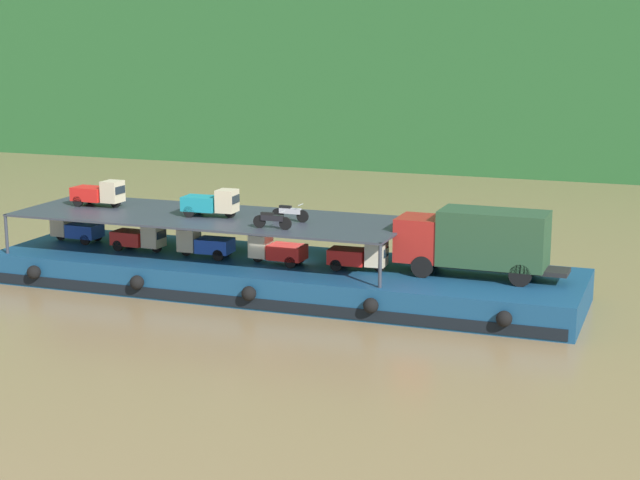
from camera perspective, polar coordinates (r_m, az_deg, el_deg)
ground_plane at (r=49.58m, az=-2.17°, el=-2.89°), size 400.00×400.00×0.00m
cargo_barge at (r=49.36m, az=-2.19°, el=-2.05°), size 28.90×7.88×1.50m
covered_lorry at (r=46.34m, az=8.78°, el=-0.02°), size 7.88×2.38×3.10m
cargo_rack at (r=50.36m, az=-6.20°, el=1.30°), size 19.70×6.54×2.00m
mini_truck_lower_stern at (r=55.01m, az=-13.59°, el=0.62°), size 2.78×1.28×1.38m
mini_truck_lower_aft at (r=52.11m, az=-10.12°, el=0.15°), size 2.79×1.29×1.38m
mini_truck_lower_mid at (r=50.19m, az=-6.52°, el=-0.20°), size 2.78×1.27×1.38m
mini_truck_lower_fore at (r=48.52m, az=-2.47°, el=-0.55°), size 2.78×1.26×1.38m
mini_truck_lower_bow at (r=47.28m, az=2.22°, el=-0.89°), size 2.78×1.26×1.38m
mini_truck_upper_stern at (r=53.79m, az=-12.33°, el=2.59°), size 2.78×1.27×1.38m
mini_truck_upper_mid at (r=49.99m, az=-6.14°, el=2.10°), size 2.78×1.26×1.38m
motorcycle_upper_port at (r=46.80m, az=-2.73°, el=1.15°), size 1.90×0.55×0.87m
motorcycle_upper_centre at (r=48.54m, az=-1.72°, el=1.56°), size 1.90×0.55×0.87m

